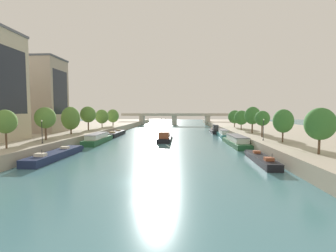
% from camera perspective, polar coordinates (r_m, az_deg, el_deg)
% --- Properties ---
extents(ground_plane, '(400.00, 400.00, 0.00)m').
position_cam_1_polar(ground_plane, '(27.73, -6.91, -13.48)').
color(ground_plane, teal).
extents(quay_left, '(36.00, 170.00, 2.22)m').
position_cam_1_polar(quay_left, '(91.67, -23.82, -1.01)').
color(quay_left, '#A89E89').
rests_on(quay_left, ground).
extents(quay_right, '(36.00, 170.00, 2.22)m').
position_cam_1_polar(quay_right, '(87.57, 25.40, -1.26)').
color(quay_right, '#A89E89').
rests_on(quay_right, ground).
extents(barge_midriver, '(3.77, 18.23, 2.86)m').
position_cam_1_polar(barge_midriver, '(65.29, -0.74, -2.70)').
color(barge_midriver, black).
rests_on(barge_midriver, ground).
extents(wake_behind_barge, '(5.60, 5.92, 0.03)m').
position_cam_1_polar(wake_behind_barge, '(53.23, -1.64, -5.10)').
color(wake_behind_barge, silver).
rests_on(wake_behind_barge, ground).
extents(moored_boat_left_downstream, '(2.93, 15.84, 2.31)m').
position_cam_1_polar(moored_boat_left_downstream, '(44.64, -25.95, -6.40)').
color(moored_boat_left_downstream, '#1E284C').
rests_on(moored_boat_left_downstream, ground).
extents(moored_boat_left_second, '(3.92, 16.33, 2.52)m').
position_cam_1_polar(moored_boat_left_second, '(61.78, -16.96, -3.05)').
color(moored_boat_left_second, '#235633').
rests_on(moored_boat_left_second, ground).
extents(moored_boat_left_midway, '(3.37, 15.75, 2.40)m').
position_cam_1_polar(moored_boat_left_midway, '(78.55, -12.74, -1.85)').
color(moored_boat_left_midway, black).
rests_on(moored_boat_left_midway, ground).
extents(moored_boat_right_gap_after, '(2.52, 12.95, 2.18)m').
position_cam_1_polar(moored_boat_right_gap_after, '(39.80, 22.05, -7.59)').
color(moored_boat_right_gap_after, black).
rests_on(moored_boat_right_gap_after, ground).
extents(moored_boat_right_second, '(3.83, 16.95, 2.46)m').
position_cam_1_polar(moored_boat_right_second, '(56.96, 16.55, -3.64)').
color(moored_boat_right_second, '#235633').
rests_on(moored_boat_right_second, ground).
extents(moored_boat_right_far, '(2.72, 13.36, 2.46)m').
position_cam_1_polar(moored_boat_right_far, '(74.02, 13.47, -1.92)').
color(moored_boat_right_far, '#23666B').
rests_on(moored_boat_right_far, ground).
extents(moored_boat_right_upstream, '(2.99, 14.36, 3.25)m').
position_cam_1_polar(moored_boat_right_upstream, '(87.85, 11.41, -1.05)').
color(moored_boat_right_upstream, black).
rests_on(moored_boat_right_upstream, ground).
extents(tree_left_nearest, '(3.36, 3.36, 6.19)m').
position_cam_1_polar(tree_left_nearest, '(44.62, -35.31, 0.88)').
color(tree_left_nearest, brown).
rests_on(tree_left_nearest, quay_left).
extents(tree_left_distant, '(4.05, 4.05, 6.76)m').
position_cam_1_polar(tree_left_distant, '(53.22, -28.12, 1.79)').
color(tree_left_distant, brown).
rests_on(tree_left_distant, quay_left).
extents(tree_left_far, '(4.63, 4.63, 7.08)m').
position_cam_1_polar(tree_left_far, '(64.75, -22.96, 1.77)').
color(tree_left_far, brown).
rests_on(tree_left_far, quay_left).
extents(tree_left_past_mid, '(4.70, 4.70, 7.37)m').
position_cam_1_polar(tree_left_past_mid, '(74.79, -19.19, 2.71)').
color(tree_left_past_mid, brown).
rests_on(tree_left_past_mid, quay_left).
extents(tree_left_midway, '(4.62, 4.62, 6.51)m').
position_cam_1_polar(tree_left_midway, '(85.37, -16.06, 2.27)').
color(tree_left_midway, brown).
rests_on(tree_left_midway, quay_left).
extents(tree_left_second, '(4.73, 4.73, 6.67)m').
position_cam_1_polar(tree_left_second, '(95.74, -13.49, 2.45)').
color(tree_left_second, brown).
rests_on(tree_left_second, quay_left).
extents(tree_right_end_of_row, '(3.94, 3.94, 6.43)m').
position_cam_1_polar(tree_right_end_of_row, '(37.79, 33.50, 0.43)').
color(tree_right_end_of_row, brown).
rests_on(tree_right_end_of_row, quay_right).
extents(tree_right_second, '(3.70, 3.70, 6.31)m').
position_cam_1_polar(tree_right_second, '(48.64, 26.64, 1.11)').
color(tree_right_second, brown).
rests_on(tree_right_second, quay_right).
extents(tree_right_by_lamp, '(3.29, 3.29, 6.03)m').
position_cam_1_polar(tree_right_by_lamp, '(57.00, 22.33, 1.76)').
color(tree_right_by_lamp, brown).
rests_on(tree_right_by_lamp, quay_right).
extents(tree_right_third, '(4.16, 4.16, 7.13)m').
position_cam_1_polar(tree_right_third, '(66.08, 20.20, 2.43)').
color(tree_right_third, brown).
rests_on(tree_right_third, quay_right).
extents(tree_right_distant, '(4.27, 4.27, 6.14)m').
position_cam_1_polar(tree_right_distant, '(75.52, 17.72, 1.99)').
color(tree_right_distant, brown).
rests_on(tree_right_distant, quay_right).
extents(tree_right_past_mid, '(4.76, 4.76, 6.25)m').
position_cam_1_polar(tree_right_past_mid, '(87.92, 16.20, 2.19)').
color(tree_right_past_mid, brown).
rests_on(tree_right_past_mid, quay_right).
extents(lamppost_left_bank, '(0.28, 0.28, 4.30)m').
position_cam_1_polar(lamppost_left_bank, '(48.29, -28.76, -1.00)').
color(lamppost_left_bank, black).
rests_on(lamppost_left_bank, quay_left).
extents(lamppost_right_bank, '(0.28, 0.28, 4.38)m').
position_cam_1_polar(lamppost_right_bank, '(50.29, 22.57, -0.61)').
color(lamppost_right_bank, black).
rests_on(lamppost_right_bank, quay_right).
extents(building_left_corner, '(12.17, 9.57, 20.86)m').
position_cam_1_polar(building_left_corner, '(74.92, -29.03, 6.70)').
color(building_left_corner, '#A89989').
rests_on(building_left_corner, quay_left).
extents(bridge_far, '(62.73, 4.40, 6.82)m').
position_cam_1_polar(bridge_far, '(136.13, 1.59, 2.13)').
color(bridge_far, '#ADA899').
rests_on(bridge_far, ground).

